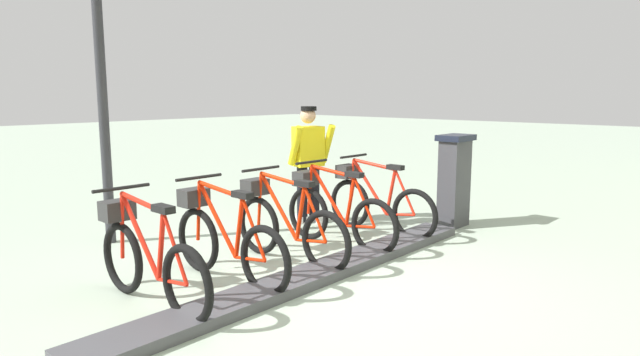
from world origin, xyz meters
TOP-DOWN VIEW (x-y plane):
  - ground_plane at (0.00, 0.00)m, footprint 60.00×60.00m
  - dock_rail_base at (0.00, 0.00)m, footprint 0.44×4.99m
  - payment_kiosk at (0.05, -2.93)m, footprint 0.36×0.52m
  - bike_docked_0 at (0.62, -1.90)m, footprint 1.72×0.54m
  - bike_docked_1 at (0.62, -1.06)m, footprint 1.72×0.54m
  - bike_docked_2 at (0.62, -0.22)m, footprint 1.72×0.54m
  - bike_docked_3 at (0.62, 0.62)m, footprint 1.72×0.54m
  - bike_docked_4 at (0.62, 1.46)m, footprint 1.72×0.54m
  - worker_near_rack at (1.70, -1.73)m, footprint 0.58×0.69m
  - lamp_post at (2.81, 0.69)m, footprint 0.32×0.32m

SIDE VIEW (x-z plane):
  - ground_plane at x=0.00m, z-range 0.00..0.00m
  - dock_rail_base at x=0.00m, z-range 0.00..0.10m
  - bike_docked_0 at x=0.62m, z-range -0.08..0.94m
  - bike_docked_1 at x=0.62m, z-range -0.08..0.94m
  - bike_docked_2 at x=0.62m, z-range -0.08..0.94m
  - bike_docked_3 at x=0.62m, z-range -0.08..0.94m
  - bike_docked_4 at x=0.62m, z-range -0.08..0.94m
  - payment_kiosk at x=0.05m, z-range 0.03..1.31m
  - worker_near_rack at x=1.70m, z-range 0.08..1.74m
  - lamp_post at x=2.81m, z-range 0.61..4.56m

